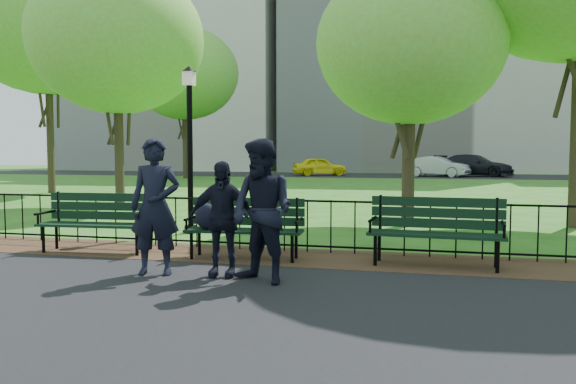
% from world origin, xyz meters
% --- Properties ---
extents(ground, '(120.00, 120.00, 0.00)m').
position_xyz_m(ground, '(0.00, 0.00, 0.00)').
color(ground, '#2C6019').
extents(asphalt_path, '(60.00, 9.20, 0.01)m').
position_xyz_m(asphalt_path, '(0.00, -3.40, 0.01)').
color(asphalt_path, black).
rests_on(asphalt_path, ground).
extents(dirt_strip, '(60.00, 1.60, 0.01)m').
position_xyz_m(dirt_strip, '(0.00, 1.50, 0.01)').
color(dirt_strip, '#3C2518').
rests_on(dirt_strip, ground).
extents(far_street, '(70.00, 9.00, 0.01)m').
position_xyz_m(far_street, '(0.00, 35.00, 0.01)').
color(far_street, black).
rests_on(far_street, ground).
extents(iron_fence, '(24.06, 0.06, 1.00)m').
position_xyz_m(iron_fence, '(0.00, 2.00, 0.50)').
color(iron_fence, black).
rests_on(iron_fence, ground).
extents(apartment_west, '(22.00, 15.00, 26.00)m').
position_xyz_m(apartment_west, '(-22.00, 48.00, 13.00)').
color(apartment_west, silver).
rests_on(apartment_west, ground).
extents(apartment_mid, '(24.00, 15.00, 30.00)m').
position_xyz_m(apartment_mid, '(2.00, 48.00, 15.00)').
color(apartment_mid, beige).
rests_on(apartment_mid, ground).
extents(park_bench_main, '(1.88, 0.69, 1.05)m').
position_xyz_m(park_bench_main, '(-0.04, 1.16, 0.63)').
color(park_bench_main, black).
rests_on(park_bench_main, ground).
extents(park_bench_left_a, '(1.95, 0.74, 1.08)m').
position_xyz_m(park_bench_left_a, '(-2.46, 1.22, 0.62)').
color(park_bench_left_a, black).
rests_on(park_bench_left_a, ground).
extents(park_bench_right_a, '(1.99, 0.73, 1.11)m').
position_xyz_m(park_bench_right_a, '(3.08, 1.36, 0.63)').
color(park_bench_right_a, black).
rests_on(park_bench_right_a, ground).
extents(lamppost, '(0.31, 0.31, 3.47)m').
position_xyz_m(lamppost, '(-1.87, 3.71, 1.89)').
color(lamppost, black).
rests_on(lamppost, ground).
extents(tree_near_w, '(5.30, 5.30, 7.38)m').
position_xyz_m(tree_near_w, '(-6.32, 8.41, 5.12)').
color(tree_near_w, '#2D2116').
rests_on(tree_near_w, ground).
extents(tree_near_e, '(4.27, 4.27, 5.95)m').
position_xyz_m(tree_near_e, '(2.51, 6.02, 4.13)').
color(tree_near_e, '#2D2116').
rests_on(tree_near_e, ground).
extents(tree_mid_w, '(7.52, 7.52, 10.49)m').
position_xyz_m(tree_mid_w, '(-12.32, 13.16, 7.28)').
color(tree_mid_w, '#2D2116').
rests_on(tree_mid_w, ground).
extents(tree_far_w, '(7.09, 7.09, 9.88)m').
position_xyz_m(tree_far_w, '(-12.63, 27.22, 6.86)').
color(tree_far_w, '#2D2116').
rests_on(tree_far_w, ground).
extents(person_left, '(0.76, 0.57, 1.88)m').
position_xyz_m(person_left, '(-0.66, -0.19, 0.95)').
color(person_left, black).
rests_on(person_left, asphalt_path).
extents(person_mid, '(1.01, 0.80, 1.85)m').
position_xyz_m(person_mid, '(0.91, -0.32, 0.94)').
color(person_mid, black).
rests_on(person_mid, asphalt_path).
extents(person_right, '(0.95, 0.48, 1.56)m').
position_xyz_m(person_right, '(0.26, -0.08, 0.79)').
color(person_right, black).
rests_on(person_right, asphalt_path).
extents(taxi, '(4.30, 3.08, 1.36)m').
position_xyz_m(taxi, '(-4.83, 33.67, 0.69)').
color(taxi, yellow).
rests_on(taxi, far_street).
extents(sedan_silver, '(4.55, 2.86, 1.42)m').
position_xyz_m(sedan_silver, '(3.59, 33.37, 0.72)').
color(sedan_silver, '#A7ABAF').
rests_on(sedan_silver, far_street).
extents(sedan_dark, '(5.79, 4.04, 1.56)m').
position_xyz_m(sedan_dark, '(6.14, 34.83, 0.79)').
color(sedan_dark, black).
rests_on(sedan_dark, far_street).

